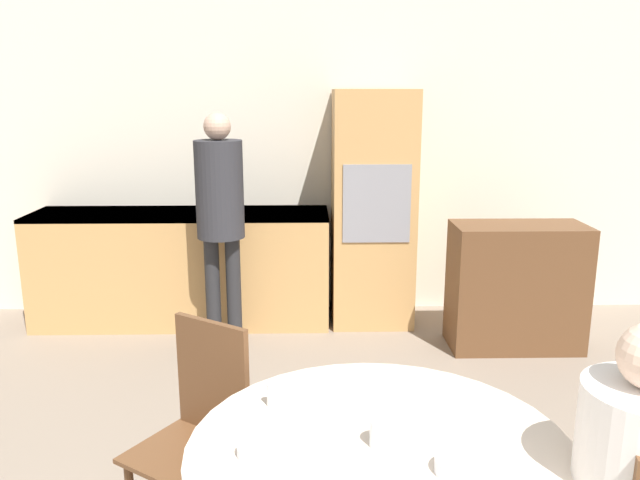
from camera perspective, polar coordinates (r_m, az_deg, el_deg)
wall_back at (r=5.31m, az=-1.22°, el=7.28°), size 6.13×0.05×2.60m
kitchen_counter at (r=5.23m, az=-12.48°, el=-2.33°), size 2.38×0.60×0.93m
oven_unit at (r=5.06m, az=4.78°, el=2.85°), size 0.65×0.59×1.89m
sideboard at (r=4.83m, az=17.44°, el=-4.09°), size 0.96×0.45×0.93m
chair_far_left at (r=2.78m, az=-11.02°, el=-16.01°), size 0.55×0.55×0.94m
person_standing at (r=4.54m, az=-9.17°, el=3.17°), size 0.34×0.34×1.73m
cup at (r=2.11m, az=5.60°, el=-17.17°), size 0.08×0.08×0.09m
bowl_centre at (r=2.09m, az=-5.68°, el=-18.50°), size 0.14×0.14×0.04m
bowl_far at (r=2.04m, az=12.46°, el=-19.50°), size 0.15×0.15×0.05m
salt_shaker at (r=2.34m, az=-4.58°, el=-13.91°), size 0.03×0.03×0.09m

